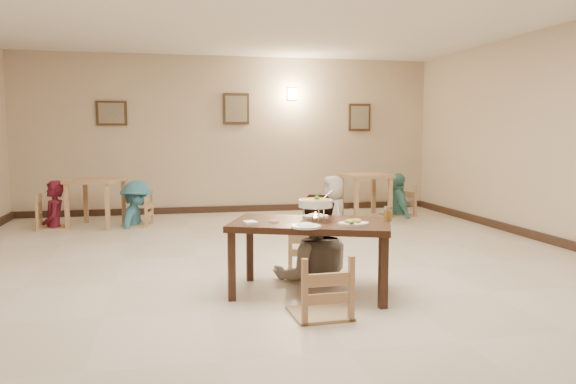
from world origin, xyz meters
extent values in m
plane|color=beige|center=(0.00, 0.00, 0.00)|extent=(10.00, 10.00, 0.00)
plane|color=#C9B195|center=(0.00, 5.00, 1.50)|extent=(10.00, 0.00, 10.00)
cube|color=black|center=(0.00, 4.97, 0.06)|extent=(8.00, 0.06, 0.12)
cube|color=#382516|center=(-2.20, 4.96, 1.90)|extent=(0.55, 0.03, 0.45)
cube|color=gray|center=(-2.20, 4.94, 1.90)|extent=(0.45, 0.01, 0.37)
cube|color=#382516|center=(0.10, 4.96, 2.00)|extent=(0.50, 0.03, 0.60)
cube|color=gray|center=(0.10, 4.94, 2.00)|extent=(0.41, 0.01, 0.49)
cube|color=#382516|center=(2.60, 4.96, 1.85)|extent=(0.45, 0.03, 0.55)
cube|color=gray|center=(2.60, 4.94, 1.85)|extent=(0.37, 0.01, 0.45)
cube|color=#FFD88C|center=(1.20, 4.96, 2.30)|extent=(0.16, 0.05, 0.22)
cube|color=#381F15|center=(0.10, -0.77, 0.67)|extent=(1.69, 1.33, 0.06)
cube|color=#381F15|center=(-0.66, -0.85, 0.32)|extent=(0.07, 0.07, 0.64)
cube|color=#381F15|center=(0.61, -1.36, 0.32)|extent=(0.07, 0.07, 0.64)
cube|color=#381F15|center=(-0.40, -0.19, 0.32)|extent=(0.07, 0.07, 0.64)
cube|color=#381F15|center=(0.87, -0.69, 0.32)|extent=(0.07, 0.07, 0.64)
cube|color=tan|center=(0.25, -0.14, 0.47)|extent=(0.48, 0.48, 0.05)
cube|color=tan|center=(0.02, -1.43, 0.47)|extent=(0.48, 0.48, 0.05)
imported|color=gray|center=(0.27, -0.24, 0.90)|extent=(0.96, 0.80, 1.79)
torus|color=silver|center=(0.15, -0.77, 0.83)|extent=(0.25, 0.25, 0.01)
cylinder|color=silver|center=(0.15, -0.77, 0.72)|extent=(0.07, 0.07, 0.04)
cone|color=#FFA526|center=(0.15, -0.77, 0.77)|extent=(0.04, 0.04, 0.06)
cylinder|color=white|center=(0.15, -0.77, 0.87)|extent=(0.32, 0.32, 0.07)
cylinder|color=#BC781C|center=(0.15, -0.77, 0.90)|extent=(0.28, 0.28, 0.02)
sphere|color=#2D7223|center=(0.16, -0.78, 0.92)|extent=(0.05, 0.05, 0.05)
cylinder|color=silver|center=(0.28, -0.70, 0.93)|extent=(0.15, 0.09, 0.10)
cylinder|color=silver|center=(0.25, -0.71, 0.77)|extent=(0.01, 0.01, 0.15)
cylinder|color=silver|center=(0.05, -0.71, 0.77)|extent=(0.01, 0.01, 0.15)
cylinder|color=silver|center=(0.15, -0.88, 0.77)|extent=(0.01, 0.01, 0.15)
cylinder|color=white|center=(0.21, -0.53, 0.71)|extent=(0.26, 0.26, 0.02)
ellipsoid|color=white|center=(0.21, -0.53, 0.71)|extent=(0.17, 0.15, 0.06)
cylinder|color=white|center=(-0.02, -1.10, 0.71)|extent=(0.27, 0.27, 0.02)
ellipsoid|color=white|center=(-0.02, -1.10, 0.72)|extent=(0.18, 0.15, 0.06)
cylinder|color=white|center=(0.43, -1.06, 0.71)|extent=(0.28, 0.28, 0.02)
sphere|color=#2D7223|center=(0.39, -1.14, 0.74)|extent=(0.05, 0.05, 0.05)
cylinder|color=white|center=(-0.25, -0.74, 0.71)|extent=(0.10, 0.10, 0.02)
cylinder|color=#B33314|center=(-0.25, -0.74, 0.71)|extent=(0.08, 0.08, 0.01)
cube|color=white|center=(-0.48, -0.81, 0.71)|extent=(0.13, 0.16, 0.03)
cube|color=silver|center=(-0.44, -0.74, 0.71)|extent=(0.03, 0.15, 0.01)
cube|color=silver|center=(-0.41, -0.74, 0.71)|extent=(0.03, 0.15, 0.01)
cylinder|color=white|center=(0.82, -0.93, 0.77)|extent=(0.07, 0.07, 0.14)
cylinder|color=#C47C0C|center=(0.82, -0.93, 0.76)|extent=(0.06, 0.06, 0.11)
cube|color=tan|center=(-2.38, 3.75, 0.76)|extent=(0.99, 0.99, 0.06)
cube|color=tan|center=(-2.80, 3.53, 0.37)|extent=(0.07, 0.07, 0.73)
cube|color=tan|center=(-2.16, 3.33, 0.37)|extent=(0.07, 0.07, 0.73)
cube|color=tan|center=(-2.60, 4.17, 0.37)|extent=(0.07, 0.07, 0.73)
cube|color=tan|center=(-1.96, 3.97, 0.37)|extent=(0.07, 0.07, 0.73)
cube|color=tan|center=(2.34, 3.86, 0.76)|extent=(0.86, 0.86, 0.06)
cube|color=tan|center=(2.04, 3.49, 0.36)|extent=(0.07, 0.07, 0.73)
cube|color=tan|center=(2.71, 3.56, 0.36)|extent=(0.07, 0.07, 0.73)
cube|color=tan|center=(1.98, 4.16, 0.36)|extent=(0.07, 0.07, 0.73)
cube|color=tan|center=(2.64, 4.22, 0.36)|extent=(0.07, 0.07, 0.73)
cube|color=tan|center=(-3.03, 3.68, 0.48)|extent=(0.49, 0.49, 0.05)
cube|color=tan|center=(-1.73, 3.67, 0.43)|extent=(0.44, 0.44, 0.05)
cube|color=tan|center=(1.71, 3.79, 0.40)|extent=(0.41, 0.41, 0.04)
cube|color=tan|center=(2.97, 3.83, 0.50)|extent=(0.51, 0.51, 0.06)
imported|color=#551122|center=(-3.03, 3.68, 0.78)|extent=(0.46, 0.62, 1.55)
imported|color=teal|center=(-1.73, 3.67, 0.76)|extent=(0.80, 1.09, 1.52)
imported|color=silver|center=(1.71, 3.79, 0.77)|extent=(0.55, 0.79, 1.54)
imported|color=#539B8F|center=(2.97, 3.83, 0.80)|extent=(0.41, 0.95, 1.60)
camera|label=1|loc=(-1.22, -5.88, 1.53)|focal=35.00mm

